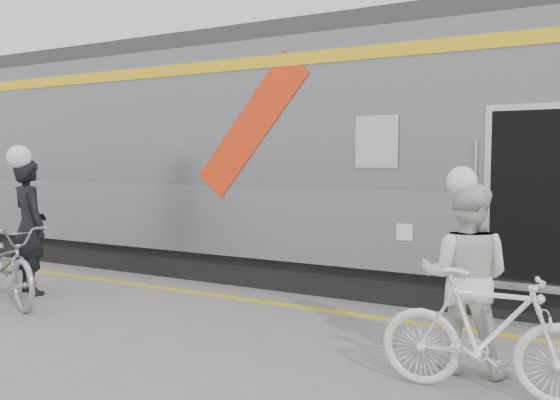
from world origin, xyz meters
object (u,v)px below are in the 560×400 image
Objects in this scene: bicycle_right at (487,333)px; man at (30,226)px; bicycle_left at (6,264)px; woman at (466,277)px.

man is at bearing 80.84° from bicycle_right.
man is 6.72m from bicycle_right.
man is at bearing 38.23° from bicycle_left.
bicycle_right is at bearing -167.37° from man.
woman reaches higher than bicycle_left.
man is 6.37m from woman.
bicycle_right is at bearing 115.07° from woman.
bicycle_right is (0.30, -0.55, -0.35)m from woman.
bicycle_left is 6.47m from bicycle_right.
woman is at bearing -162.71° from man.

